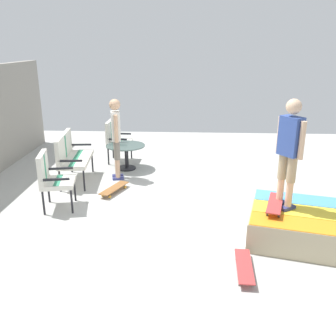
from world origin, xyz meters
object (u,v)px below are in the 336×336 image
at_px(person_watching, 116,133).
at_px(skateboard_on_ramp, 275,203).
at_px(skateboard_spare, 244,266).
at_px(patio_chair_near_house, 115,137).
at_px(skateboard_by_bench, 114,188).
at_px(patio_table, 126,152).
at_px(patio_chair_by_wall, 51,176).
at_px(patio_bench, 70,153).
at_px(person_skater, 290,147).
at_px(skate_ramp, 298,224).

bearing_deg(person_watching, skateboard_on_ramp, -130.48).
distance_m(skateboard_spare, skateboard_on_ramp, 1.22).
bearing_deg(person_watching, patio_chair_near_house, 12.58).
bearing_deg(skateboard_by_bench, skateboard_on_ramp, -120.15).
xyz_separation_m(patio_table, skateboard_on_ramp, (-3.06, -2.74, 0.13)).
bearing_deg(skateboard_on_ramp, patio_chair_by_wall, 77.43).
bearing_deg(patio_chair_by_wall, skateboard_by_bench, -50.50).
xyz_separation_m(patio_chair_by_wall, skateboard_on_ramp, (-0.82, -3.68, -0.08)).
height_order(patio_bench, patio_table, patio_bench).
bearing_deg(skateboard_on_ramp, person_skater, -65.26).
xyz_separation_m(patio_chair_by_wall, person_watching, (1.58, -0.86, 0.39)).
bearing_deg(patio_chair_near_house, patio_chair_by_wall, 168.01).
relative_size(patio_bench, skateboard_on_ramp, 1.58).
distance_m(patio_bench, person_skater, 4.50).
relative_size(patio_chair_near_house, skateboard_spare, 1.26).
distance_m(patio_bench, patio_table, 1.36).
xyz_separation_m(skate_ramp, patio_table, (3.10, 3.10, 0.18)).
height_order(person_watching, skateboard_on_ramp, person_watching).
bearing_deg(person_skater, skate_ramp, -114.96).
height_order(patio_table, person_skater, person_skater).
bearing_deg(person_watching, patio_table, -7.07).
bearing_deg(patio_table, skateboard_on_ramp, -138.17).
height_order(skate_ramp, patio_chair_near_house, patio_chair_near_house).
xyz_separation_m(person_skater, skateboard_on_ramp, (-0.07, 0.14, -0.86)).
xyz_separation_m(patio_chair_near_house, skateboard_spare, (-4.60, -2.52, -0.53)).
bearing_deg(patio_chair_near_house, person_watching, -167.42).
distance_m(person_skater, skateboard_by_bench, 3.51).
relative_size(patio_table, skateboard_by_bench, 1.10).
relative_size(patio_table, skateboard_on_ramp, 1.09).
xyz_separation_m(skate_ramp, skateboard_spare, (-0.95, 0.93, -0.14)).
height_order(patio_table, person_watching, person_watching).
relative_size(patio_table, person_watching, 0.52).
distance_m(skateboard_by_bench, skateboard_on_ramp, 3.20).
relative_size(patio_chair_near_house, person_watching, 0.59).
distance_m(patio_table, person_skater, 4.27).
height_order(patio_bench, patio_chair_by_wall, same).
relative_size(patio_bench, skateboard_by_bench, 1.59).
relative_size(patio_chair_by_wall, person_watching, 0.59).
bearing_deg(skate_ramp, person_skater, 65.04).
height_order(skate_ramp, person_watching, person_watching).
bearing_deg(person_skater, patio_table, 43.89).
bearing_deg(patio_table, patio_chair_near_house, 32.28).
distance_m(patio_chair_by_wall, person_skater, 3.97).
bearing_deg(person_skater, skateboard_on_ramp, 114.74).
distance_m(patio_bench, patio_chair_by_wall, 1.36).
distance_m(person_watching, skateboard_on_ramp, 3.73).
bearing_deg(skateboard_spare, patio_bench, 45.19).
relative_size(skateboard_by_bench, skateboard_on_ramp, 0.99).
relative_size(patio_bench, person_watching, 0.76).
bearing_deg(patio_bench, skateboard_by_bench, -120.18).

